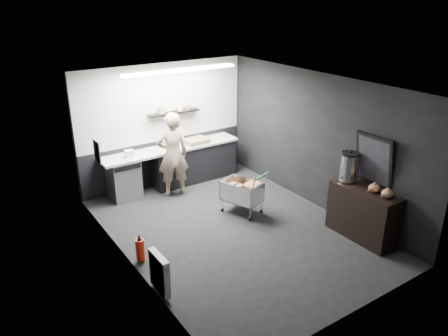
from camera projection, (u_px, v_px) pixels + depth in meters
floor at (234, 229)px, 8.10m from camera, size 5.50×5.50×0.00m
ceiling at (235, 85)px, 7.08m from camera, size 5.50×5.50×0.00m
wall_back at (164, 124)px, 9.70m from camera, size 5.50×0.00×5.50m
wall_front at (360, 229)px, 5.47m from camera, size 5.50×0.00×5.50m
wall_left at (126, 189)px, 6.56m from camera, size 0.00×5.50×5.50m
wall_right at (317, 141)px, 8.62m from camera, size 0.00×5.50×5.50m
kitchen_wall_panel at (163, 102)px, 9.50m from camera, size 3.95×0.02×1.70m
dado_panel at (166, 160)px, 10.01m from camera, size 3.95×0.02×1.00m
floating_shelf at (174, 113)px, 9.60m from camera, size 1.20×0.22×0.04m
wall_clock at (217, 82)px, 10.10m from camera, size 0.20×0.03×0.20m
poster at (97, 152)px, 7.49m from camera, size 0.02×0.30×0.40m
poster_red_band at (97, 148)px, 7.47m from camera, size 0.02×0.22×0.10m
radiator at (160, 273)px, 6.28m from camera, size 0.10×0.50×0.60m
ceiling_strip at (181, 70)px, 8.51m from camera, size 2.40×0.20×0.04m
prep_counter at (178, 165)px, 9.86m from camera, size 3.20×0.61×0.90m
person at (173, 155)px, 9.16m from camera, size 0.75×0.58×1.83m
shopping_cart at (242, 193)px, 8.58m from camera, size 0.73×0.97×0.89m
sideboard at (363, 206)px, 7.67m from camera, size 0.54×1.26×1.88m
fire_extinguisher at (140, 249)px, 7.07m from camera, size 0.14×0.14×0.47m
cardboard_box at (196, 141)px, 9.87m from camera, size 0.54×0.42×0.10m
pink_tub at (168, 144)px, 9.54m from camera, size 0.20×0.20×0.20m
white_container at (129, 154)px, 9.04m from camera, size 0.18×0.15×0.15m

